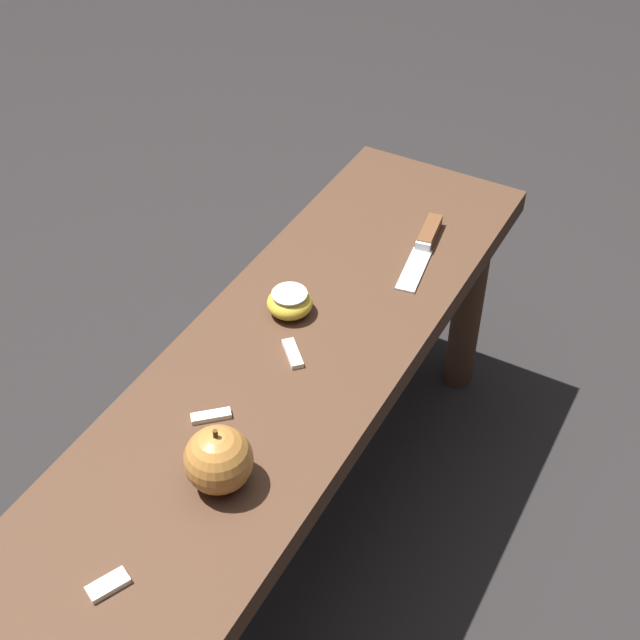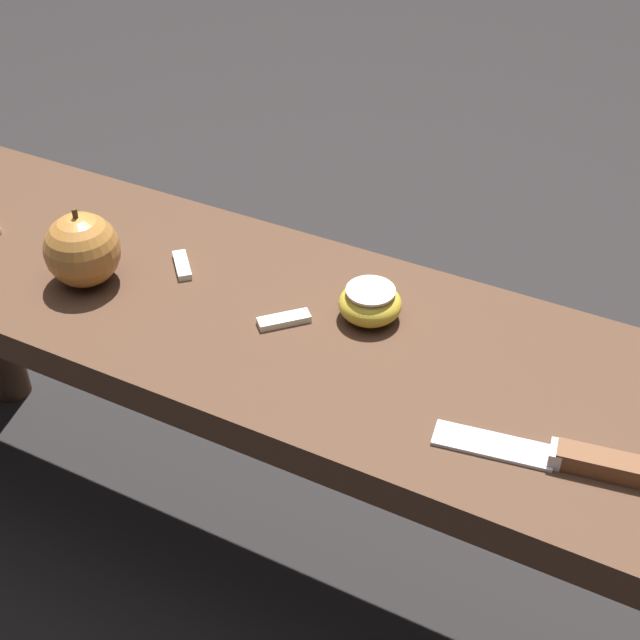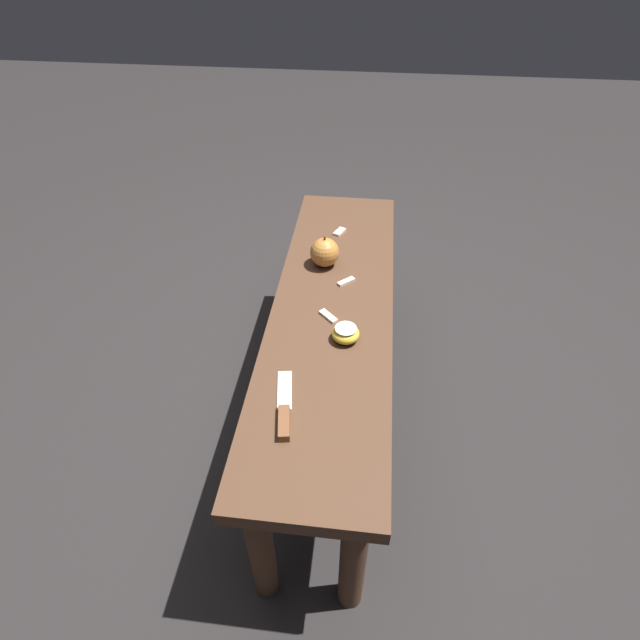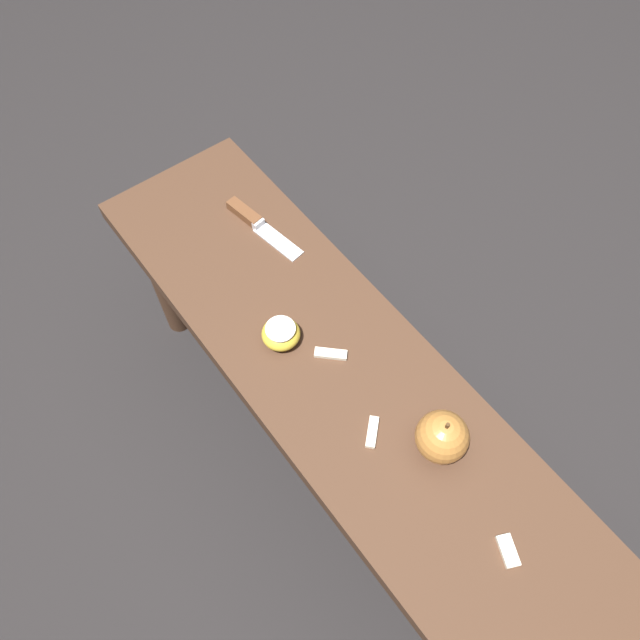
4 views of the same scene
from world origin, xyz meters
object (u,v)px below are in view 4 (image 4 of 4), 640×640
at_px(wooden_bench, 344,397).
at_px(knife, 254,221).
at_px(apple_whole, 442,437).
at_px(apple_cut, 281,334).

height_order(wooden_bench, knife, knife).
bearing_deg(apple_whole, knife, 177.46).
bearing_deg(apple_whole, apple_cut, -164.80).
relative_size(wooden_bench, apple_cut, 17.85).
xyz_separation_m(knife, apple_whole, (0.57, -0.03, 0.04)).
relative_size(wooden_bench, knife, 6.31).
xyz_separation_m(apple_whole, apple_cut, (-0.32, -0.09, -0.02)).
relative_size(wooden_bench, apple_whole, 12.73).
height_order(apple_whole, apple_cut, apple_whole).
distance_m(knife, apple_cut, 0.28).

